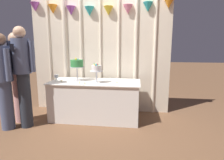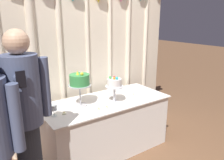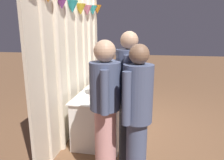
# 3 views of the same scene
# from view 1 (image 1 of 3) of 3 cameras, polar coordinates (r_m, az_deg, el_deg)

# --- Properties ---
(ground_plane) EXTENTS (24.00, 24.00, 0.00)m
(ground_plane) POSITION_cam_1_polar(r_m,az_deg,el_deg) (3.71, -5.28, -11.89)
(ground_plane) COLOR brown
(draped_curtain) EXTENTS (2.88, 0.19, 2.47)m
(draped_curtain) POSITION_cam_1_polar(r_m,az_deg,el_deg) (4.02, -3.80, 9.52)
(draped_curtain) COLOR beige
(draped_curtain) RESTS_ON ground_plane
(cake_table) EXTENTS (1.69, 0.74, 0.73)m
(cake_table) POSITION_cam_1_polar(r_m,az_deg,el_deg) (3.68, -5.03, -6.02)
(cake_table) COLOR white
(cake_table) RESTS_ON ground_plane
(cake_display_nearleft) EXTENTS (0.28, 0.28, 0.45)m
(cake_display_nearleft) POSITION_cam_1_polar(r_m,az_deg,el_deg) (3.67, -10.46, 4.66)
(cake_display_nearleft) COLOR #B2B2B7
(cake_display_nearleft) RESTS_ON cake_table
(cake_display_nearright) EXTENTS (0.23, 0.23, 0.35)m
(cake_display_nearright) POSITION_cam_1_polar(r_m,az_deg,el_deg) (3.43, -4.67, 3.09)
(cake_display_nearright) COLOR silver
(cake_display_nearright) RESTS_ON cake_table
(wine_glass) EXTENTS (0.08, 0.08, 0.13)m
(wine_glass) POSITION_cam_1_polar(r_m,az_deg,el_deg) (3.74, -16.27, 1.07)
(wine_glass) COLOR silver
(wine_glass) RESTS_ON cake_table
(tealight_far_left) EXTENTS (0.05, 0.05, 0.03)m
(tealight_far_left) POSITION_cam_1_polar(r_m,az_deg,el_deg) (3.69, -14.82, -0.30)
(tealight_far_left) COLOR beige
(tealight_far_left) RESTS_ON cake_table
(tealight_near_left) EXTENTS (0.05, 0.05, 0.03)m
(tealight_near_left) POSITION_cam_1_polar(r_m,az_deg,el_deg) (3.45, -9.65, -0.84)
(tealight_near_left) COLOR beige
(tealight_near_left) RESTS_ON cake_table
(tealight_near_right) EXTENTS (0.04, 0.04, 0.03)m
(tealight_near_right) POSITION_cam_1_polar(r_m,az_deg,el_deg) (3.40, -8.12, -0.94)
(tealight_near_right) COLOR beige
(tealight_near_right) RESTS_ON cake_table
(tealight_far_right) EXTENTS (0.04, 0.04, 0.03)m
(tealight_far_right) POSITION_cam_1_polar(r_m,az_deg,el_deg) (3.47, 1.48, -0.63)
(tealight_far_right) COLOR beige
(tealight_far_right) RESTS_ON cake_table
(guest_girl_blue_dress) EXTENTS (0.48, 0.58, 1.62)m
(guest_girl_blue_dress) POSITION_cam_1_polar(r_m,az_deg,el_deg) (3.82, -26.28, 1.78)
(guest_girl_blue_dress) COLOR #D6938E
(guest_girl_blue_dress) RESTS_ON ground_plane
(guest_man_pink_jacket) EXTENTS (0.45, 0.29, 1.71)m
(guest_man_pink_jacket) POSITION_cam_1_polar(r_m,az_deg,el_deg) (3.51, -25.10, 2.06)
(guest_man_pink_jacket) COLOR #282D38
(guest_man_pink_jacket) RESTS_ON ground_plane
(guest_man_dark_suit) EXTENTS (0.41, 0.40, 1.59)m
(guest_man_dark_suit) POSITION_cam_1_polar(r_m,az_deg,el_deg) (3.58, -29.67, 0.59)
(guest_man_dark_suit) COLOR #4C5675
(guest_man_dark_suit) RESTS_ON ground_plane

